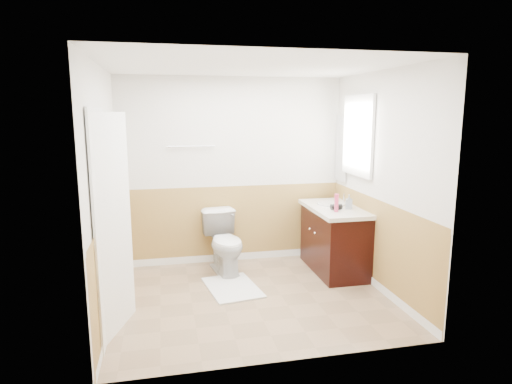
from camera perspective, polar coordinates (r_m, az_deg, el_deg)
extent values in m
plane|color=#8C7051|center=(5.02, -0.53, -13.59)|extent=(3.00, 3.00, 0.00)
plane|color=white|center=(4.61, -0.58, 16.13)|extent=(3.00, 3.00, 0.00)
plane|color=silver|center=(5.92, -3.10, 2.71)|extent=(3.00, 0.00, 3.00)
plane|color=silver|center=(3.41, 3.85, -3.00)|extent=(3.00, 0.00, 3.00)
plane|color=silver|center=(4.60, -19.20, -0.08)|extent=(0.00, 3.00, 3.00)
plane|color=silver|center=(5.16, 15.98, 1.19)|extent=(0.00, 3.00, 3.00)
plane|color=#AA8544|center=(6.05, -3.01, -4.36)|extent=(3.00, 0.00, 3.00)
plane|color=#AA8544|center=(3.67, 3.65, -14.42)|extent=(3.00, 0.00, 3.00)
plane|color=#AA8544|center=(4.78, -18.51, -8.95)|extent=(0.00, 2.60, 2.60)
plane|color=#AA8544|center=(5.32, 15.46, -6.80)|extent=(0.00, 2.60, 2.60)
imported|color=silver|center=(5.65, -4.05, -6.59)|extent=(0.55, 0.83, 0.78)
cube|color=white|center=(5.26, -3.10, -12.33)|extent=(0.67, 0.88, 0.02)
cube|color=black|center=(5.77, 10.17, -6.29)|extent=(0.55, 1.10, 0.80)
sphere|color=silver|center=(5.53, 7.72, -5.33)|extent=(0.03, 0.03, 0.03)
sphere|color=silver|center=(5.71, 7.04, -4.80)|extent=(0.03, 0.03, 0.03)
cube|color=silver|center=(5.66, 10.21, -2.17)|extent=(0.60, 1.15, 0.05)
cylinder|color=silver|center=(5.79, 9.75, -1.51)|extent=(0.36, 0.36, 0.02)
cylinder|color=silver|center=(5.85, 11.41, -0.85)|extent=(0.02, 0.02, 0.14)
cylinder|color=#C23259|center=(5.35, 10.45, -1.41)|extent=(0.05, 0.05, 0.22)
imported|color=gray|center=(5.56, 12.02, -1.24)|extent=(0.11, 0.11, 0.18)
cylinder|color=black|center=(5.50, 10.43, -1.91)|extent=(0.14, 0.07, 0.07)
cylinder|color=black|center=(5.50, 10.10, -2.21)|extent=(0.03, 0.03, 0.07)
cube|color=silver|center=(6.10, 11.07, 5.60)|extent=(0.02, 0.35, 0.90)
cube|color=white|center=(5.62, 13.14, 7.17)|extent=(0.04, 0.80, 1.00)
cube|color=white|center=(5.63, 13.29, 7.17)|extent=(0.01, 0.70, 0.90)
cube|color=white|center=(4.19, -18.38, -4.21)|extent=(0.29, 0.78, 2.04)
cube|color=white|center=(4.20, -19.41, -4.11)|extent=(0.02, 0.92, 2.10)
sphere|color=silver|center=(4.52, -17.14, -4.01)|extent=(0.06, 0.06, 0.06)
cylinder|color=silver|center=(5.77, -8.48, 5.91)|extent=(0.62, 0.02, 0.02)
cylinder|color=silver|center=(5.93, -3.89, -2.69)|extent=(0.14, 0.02, 0.02)
cylinder|color=white|center=(5.93, -3.89, -2.69)|extent=(0.10, 0.11, 0.11)
cube|color=white|center=(5.96, -3.88, -3.72)|extent=(0.10, 0.01, 0.16)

